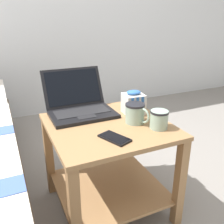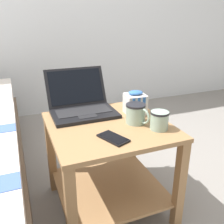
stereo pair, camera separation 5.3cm
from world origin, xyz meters
name	(u,v)px [view 1 (the left image)]	position (x,y,z in m)	size (l,w,h in m)	color
ground_plane	(109,205)	(0.00, 0.00, 0.00)	(8.00, 8.00, 0.00)	gray
bedside_table	(109,155)	(0.00, 0.00, 0.33)	(0.58, 0.58, 0.50)	#997047
laptop	(80,105)	(-0.08, 0.21, 0.55)	(0.34, 0.33, 0.22)	black
mug_front_left	(159,118)	(0.20, -0.14, 0.55)	(0.09, 0.12, 0.09)	#8CA593
mug_front_right	(135,112)	(0.13, -0.04, 0.56)	(0.10, 0.14, 0.10)	#8CA593
snack_bag	(133,103)	(0.19, 0.08, 0.56)	(0.11, 0.11, 0.13)	silver
cell_phone	(115,138)	(-0.04, -0.16, 0.51)	(0.12, 0.16, 0.01)	black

